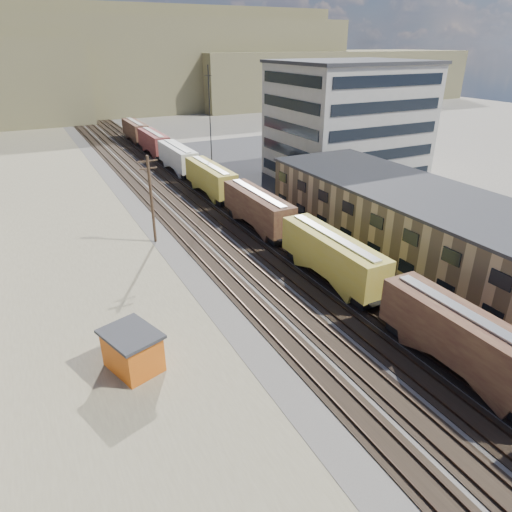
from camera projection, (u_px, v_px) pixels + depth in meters
name	position (u px, v px, depth m)	size (l,w,h in m)	color
ballast_bed	(200.00, 210.00, 62.67)	(18.00, 200.00, 0.06)	#4C4742
dirt_yard	(51.00, 269.00, 46.35)	(24.00, 180.00, 0.03)	#746950
asphalt_lot	(399.00, 218.00, 59.70)	(26.00, 120.00, 0.04)	#232326
rail_tracks	(196.00, 210.00, 62.41)	(11.40, 200.00, 0.24)	black
freight_train	(232.00, 191.00, 61.21)	(3.00, 119.74, 4.46)	black
warehouse	(420.00, 226.00, 47.20)	(12.40, 40.40, 7.25)	tan
office_tower	(347.00, 121.00, 74.31)	(22.60, 18.60, 18.45)	#9E998E
utility_pole_north	(151.00, 198.00, 50.47)	(2.20, 0.32, 10.00)	#382619
radio_mast	(210.00, 128.00, 69.34)	(1.20, 0.16, 18.00)	black
hills_north	(72.00, 65.00, 151.70)	(265.00, 80.00, 32.00)	#6F6542
maintenance_shed	(133.00, 350.00, 31.62)	(4.29, 4.88, 2.99)	#C35512
parked_car_blue	(365.00, 183.00, 71.53)	(2.75, 5.96, 1.66)	navy
parked_car_far	(351.00, 162.00, 84.16)	(1.91, 4.76, 1.62)	silver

